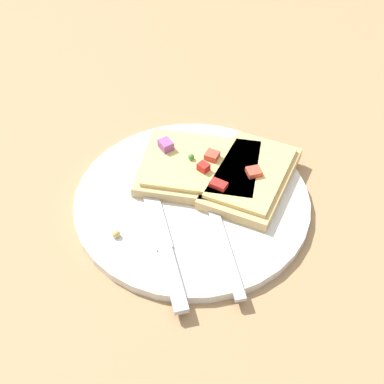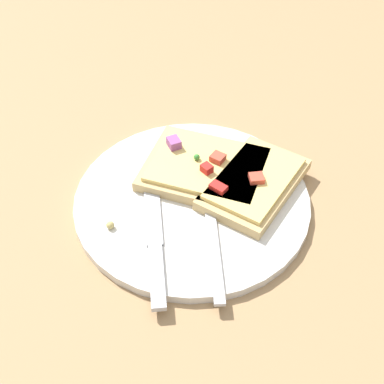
{
  "view_description": "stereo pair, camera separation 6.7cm",
  "coord_description": "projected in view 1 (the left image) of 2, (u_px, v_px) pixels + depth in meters",
  "views": [
    {
      "loc": [
        0.21,
        -0.42,
        0.5
      ],
      "look_at": [
        0.0,
        0.0,
        0.02
      ],
      "focal_mm": 50.0,
      "sensor_mm": 36.0,
      "label": 1
    },
    {
      "loc": [
        0.26,
        -0.38,
        0.5
      ],
      "look_at": [
        0.0,
        0.0,
        0.02
      ],
      "focal_mm": 50.0,
      "sensor_mm": 36.0,
      "label": 2
    }
  ],
  "objects": [
    {
      "name": "pizza_slice_main",
      "position": [
        202.0,
        167.0,
        0.7
      ],
      "size": [
        0.19,
        0.16,
        0.03
      ],
      "rotation": [
        0.0,
        0.0,
        3.42
      ],
      "color": "tan",
      "rests_on": "plate"
    },
    {
      "name": "ground_plane",
      "position": [
        192.0,
        204.0,
        0.68
      ],
      "size": [
        4.0,
        4.0,
        0.0
      ],
      "primitive_type": "plane",
      "color": "#9E7A51"
    },
    {
      "name": "crumb_scatter",
      "position": [
        173.0,
        197.0,
        0.67
      ],
      "size": [
        0.06,
        0.14,
        0.01
      ],
      "color": "tan",
      "rests_on": "plate"
    },
    {
      "name": "knife",
      "position": [
        163.0,
        243.0,
        0.62
      ],
      "size": [
        0.16,
        0.18,
        0.01
      ],
      "rotation": [
        0.0,
        0.0,
        8.56
      ],
      "color": "#B7B7BC",
      "rests_on": "plate"
    },
    {
      "name": "pizza_slice_corner",
      "position": [
        251.0,
        177.0,
        0.69
      ],
      "size": [
        0.1,
        0.15,
        0.03
      ],
      "rotation": [
        0.0,
        0.0,
        4.75
      ],
      "color": "tan",
      "rests_on": "plate"
    },
    {
      "name": "plate",
      "position": [
        192.0,
        201.0,
        0.68
      ],
      "size": [
        0.3,
        0.3,
        0.01
      ],
      "color": "silver",
      "rests_on": "ground"
    },
    {
      "name": "fork",
      "position": [
        215.0,
        216.0,
        0.65
      ],
      "size": [
        0.15,
        0.18,
        0.01
      ],
      "rotation": [
        0.0,
        0.0,
        8.52
      ],
      "color": "#B7B7BC",
      "rests_on": "plate"
    }
  ]
}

